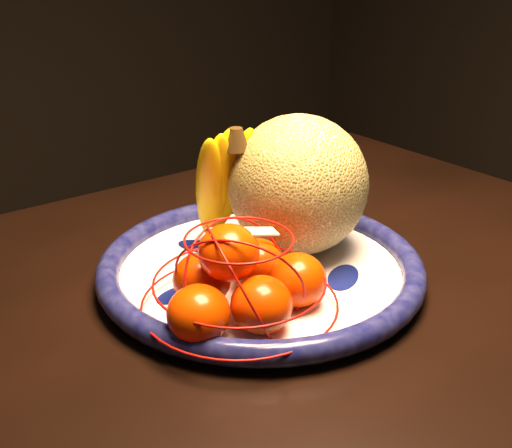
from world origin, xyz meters
TOP-DOWN VIEW (x-y plane):
  - dining_table at (-0.11, 0.11)m, footprint 1.52×0.95m
  - fruit_bowl at (0.08, 0.17)m, footprint 0.40×0.40m
  - cantaloupe at (0.15, 0.19)m, footprint 0.18×0.18m
  - banana_bunch at (0.08, 0.25)m, footprint 0.12×0.11m
  - mandarin_bag at (0.01, 0.10)m, footprint 0.24×0.24m
  - price_tag at (0.01, 0.11)m, footprint 0.08×0.05m

SIDE VIEW (x-z plane):
  - dining_table at x=-0.11m, z-range 0.29..1.04m
  - fruit_bowl at x=0.08m, z-range 0.74..0.78m
  - mandarin_bag at x=0.01m, z-range 0.73..0.86m
  - cantaloupe at x=0.15m, z-range 0.76..0.93m
  - banana_bunch at x=0.08m, z-range 0.76..0.94m
  - price_tag at x=0.01m, z-range 0.84..0.86m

